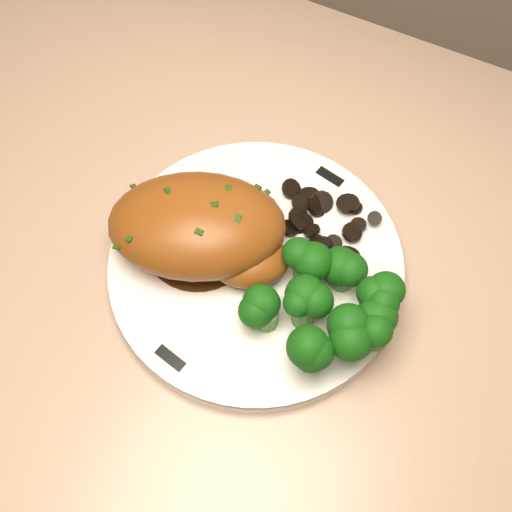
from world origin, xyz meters
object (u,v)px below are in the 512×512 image
at_px(counter, 32,262).
at_px(chicken_breast, 203,229).
at_px(plate, 256,266).
at_px(broccoli_florets, 329,308).

xyz_separation_m(counter, chicken_breast, (0.37, -0.03, 0.45)).
height_order(plate, broccoli_florets, broccoli_florets).
height_order(counter, plate, counter).
relative_size(plate, broccoli_florets, 2.24).
bearing_deg(chicken_breast, plate, -16.73).
xyz_separation_m(counter, plate, (0.42, -0.03, 0.41)).
bearing_deg(broccoli_florets, chicken_breast, 172.37).
relative_size(counter, plate, 7.26).
relative_size(counter, chicken_breast, 10.23).
xyz_separation_m(counter, broccoli_florets, (0.49, -0.05, 0.44)).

